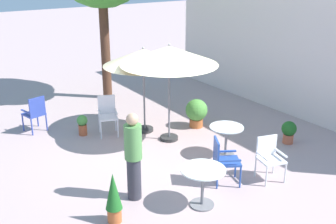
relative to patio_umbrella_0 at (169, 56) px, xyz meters
name	(u,v)px	position (x,y,z in m)	size (l,w,h in m)	color
ground_plane	(157,149)	(0.33, -0.56, -2.09)	(60.00, 60.00, 0.00)	#AF9595
villa_facade	(295,46)	(0.33, 3.97, -0.15)	(9.84, 0.30, 3.88)	silver
patio_umbrella_0	(169,56)	(0.00, 0.00, 0.00)	(2.29, 2.29, 2.38)	#2D2D2D
patio_umbrella_1	(143,58)	(-0.80, -0.23, -0.17)	(1.99, 1.99, 2.20)	#2D2D2D
cafe_table_0	(226,135)	(1.45, 0.56, -1.60)	(0.76, 0.76, 0.71)	silver
cafe_table_1	(203,180)	(2.75, -1.13, -1.58)	(0.81, 0.81, 0.74)	white
patio_chair_0	(35,112)	(-2.30, -2.56, -1.55)	(0.56, 0.56, 0.95)	#3043A0
patio_chair_1	(107,113)	(-1.17, -1.08, -1.53)	(0.60, 0.59, 0.98)	white
patio_chair_2	(269,155)	(2.69, 0.60, -1.59)	(0.55, 0.57, 0.88)	silver
patio_chair_3	(223,158)	(2.34, -0.31, -1.55)	(0.63, 0.65, 0.94)	#26499D
potted_plant_0	(289,131)	(1.78, 2.27, -1.78)	(0.36, 0.36, 0.56)	#C06042
potted_plant_1	(82,124)	(-1.44, -1.66, -1.80)	(0.28, 0.27, 0.53)	#B85935
potted_plant_2	(196,112)	(-0.28, 1.06, -1.67)	(0.58, 0.58, 0.76)	#AF5D2F
potted_plant_3	(114,197)	(2.31, -2.67, -1.61)	(0.28, 0.28, 0.92)	#AF582E
standing_person	(133,156)	(1.85, -2.02, -1.23)	(0.41, 0.41, 1.68)	#33333D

